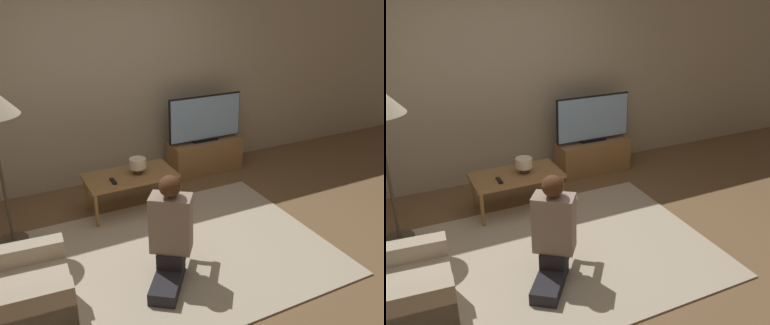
# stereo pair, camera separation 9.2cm
# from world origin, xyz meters

# --- Properties ---
(ground_plane) EXTENTS (10.00, 10.00, 0.00)m
(ground_plane) POSITION_xyz_m (0.00, 0.00, 0.00)
(ground_plane) COLOR brown
(wall_back) EXTENTS (10.00, 0.06, 2.60)m
(wall_back) POSITION_xyz_m (0.00, 1.93, 1.30)
(wall_back) COLOR tan
(wall_back) RESTS_ON ground_plane
(rug) EXTENTS (2.83, 2.08, 0.02)m
(rug) POSITION_xyz_m (0.00, 0.00, 0.01)
(rug) COLOR #BCAD93
(rug) RESTS_ON ground_plane
(tv_stand) EXTENTS (0.96, 0.37, 0.42)m
(tv_stand) POSITION_xyz_m (1.18, 1.59, 0.21)
(tv_stand) COLOR olive
(tv_stand) RESTS_ON ground_plane
(tv) EXTENTS (1.02, 0.08, 0.61)m
(tv) POSITION_xyz_m (1.18, 1.59, 0.73)
(tv) COLOR black
(tv) RESTS_ON tv_stand
(coffee_table) EXTENTS (0.97, 0.52, 0.43)m
(coffee_table) POSITION_xyz_m (-0.06, 1.03, 0.38)
(coffee_table) COLOR olive
(coffee_table) RESTS_ON ground_plane
(armchair) EXTENTS (0.85, 0.77, 0.88)m
(armchair) POSITION_xyz_m (-1.45, -0.35, 0.28)
(armchair) COLOR #B7A88E
(armchair) RESTS_ON ground_plane
(person_kneeling) EXTENTS (0.69, 0.82, 0.94)m
(person_kneeling) POSITION_xyz_m (-0.16, -0.26, 0.46)
(person_kneeling) COLOR #232328
(person_kneeling) RESTS_ON rug
(table_lamp) EXTENTS (0.18, 0.18, 0.17)m
(table_lamp) POSITION_xyz_m (0.03, 1.02, 0.53)
(table_lamp) COLOR #4C3823
(table_lamp) RESTS_ON coffee_table
(remote) EXTENTS (0.04, 0.15, 0.02)m
(remote) POSITION_xyz_m (-0.28, 0.92, 0.44)
(remote) COLOR black
(remote) RESTS_ON coffee_table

